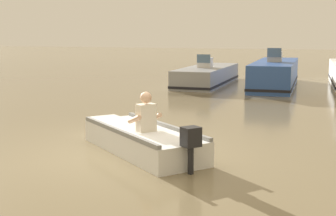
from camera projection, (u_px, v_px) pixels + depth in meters
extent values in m
plane|color=#7A6B4C|center=(122.00, 153.00, 8.97)|extent=(120.00, 120.00, 0.00)
cube|color=white|center=(143.00, 141.00, 9.02)|extent=(3.09, 2.82, 0.44)
cube|color=white|center=(106.00, 126.00, 10.48)|extent=(0.69, 0.72, 0.42)
cube|color=gray|center=(118.00, 131.00, 8.72)|extent=(2.39, 2.00, 0.08)
cube|color=gray|center=(165.00, 126.00, 9.24)|extent=(2.39, 2.00, 0.08)
cube|color=white|center=(145.00, 133.00, 8.91)|extent=(0.86, 0.96, 0.06)
cylinder|color=black|center=(191.00, 158.00, 7.62)|extent=(0.14, 0.14, 0.54)
cube|color=black|center=(191.00, 137.00, 7.56)|extent=(0.36, 0.37, 0.32)
cube|color=beige|center=(146.00, 118.00, 8.82)|extent=(0.39, 0.40, 0.52)
sphere|color=tan|center=(146.00, 98.00, 8.76)|extent=(0.22, 0.22, 0.22)
cylinder|color=tan|center=(134.00, 119.00, 8.75)|extent=(0.39, 0.34, 0.23)
cylinder|color=tan|center=(155.00, 117.00, 8.97)|extent=(0.39, 0.34, 0.23)
cube|color=gray|center=(207.00, 75.00, 20.95)|extent=(1.71, 5.87, 0.78)
cube|color=black|center=(207.00, 81.00, 20.99)|extent=(1.75, 5.91, 0.10)
cube|color=silver|center=(205.00, 62.00, 20.45)|extent=(0.59, 0.50, 0.44)
cube|color=slate|center=(204.00, 59.00, 20.18)|extent=(0.59, 0.04, 0.36)
cube|color=#2D519E|center=(275.00, 74.00, 19.94)|extent=(1.80, 6.40, 1.08)
cube|color=black|center=(275.00, 82.00, 20.00)|extent=(1.84, 6.44, 0.10)
cube|color=#B2ADA3|center=(275.00, 57.00, 19.37)|extent=(0.58, 0.52, 0.44)
cube|color=slate|center=(274.00, 52.00, 19.10)|extent=(0.57, 0.06, 0.36)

